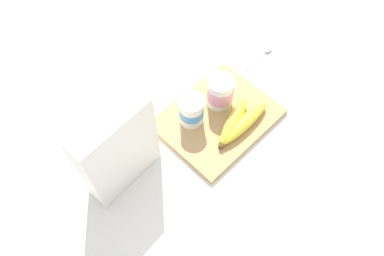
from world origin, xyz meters
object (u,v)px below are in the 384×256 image
cutting_board (218,118)px  spoon (263,54)px  yogurt_cup_back (220,92)px  banana_bunch (239,122)px  cereal_box (118,150)px  yogurt_cup_front (191,111)px

cutting_board → spoon: 0.29m
yogurt_cup_back → spoon: 0.25m
yogurt_cup_back → banana_bunch: yogurt_cup_back is taller
cutting_board → yogurt_cup_back: (0.04, 0.03, 0.05)m
cereal_box → spoon: (0.57, 0.02, -0.12)m
cutting_board → banana_bunch: banana_bunch is taller
cereal_box → banana_bunch: (0.30, -0.11, -0.09)m
cutting_board → cereal_box: size_ratio=1.27×
cereal_box → yogurt_cup_back: bearing=172.0°
cereal_box → spoon: cereal_box is taller
yogurt_cup_back → yogurt_cup_front: bearing=172.8°
cereal_box → yogurt_cup_front: 0.24m
cutting_board → cereal_box: (-0.29, 0.05, 0.12)m
cutting_board → banana_bunch: size_ratio=1.63×
cutting_board → yogurt_cup_front: bearing=144.7°
yogurt_cup_back → cutting_board: bearing=-141.3°
yogurt_cup_back → banana_bunch: (-0.02, -0.09, -0.03)m
banana_bunch → spoon: 0.30m
cereal_box → banana_bunch: cereal_box is taller
cereal_box → yogurt_cup_front: (0.23, -0.01, -0.06)m
cutting_board → cereal_box: 0.31m
cutting_board → yogurt_cup_front: (-0.06, 0.04, 0.05)m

